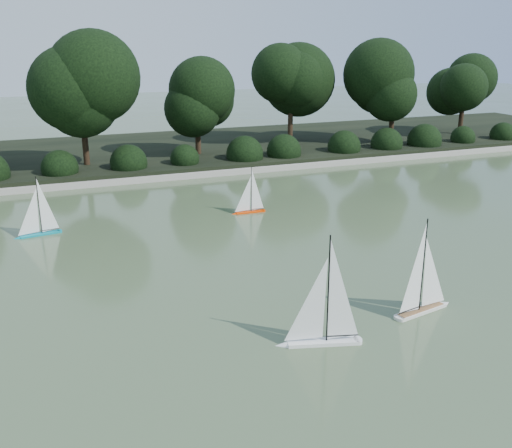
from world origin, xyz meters
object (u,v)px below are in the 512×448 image
object	(u,v)px
sailboat_white_a	(317,327)
sailboat_white_b	(426,296)
sailboat_orange	(247,205)
sailboat_teal	(35,226)

from	to	relation	value
sailboat_white_a	sailboat_white_b	world-z (taller)	sailboat_white_a
sailboat_white_a	sailboat_orange	bearing A→B (deg)	78.34
sailboat_orange	sailboat_teal	xyz separation A→B (m)	(-5.16, 0.07, 0.03)
sailboat_teal	sailboat_orange	bearing A→B (deg)	-0.81
sailboat_white_b	sailboat_teal	size ratio (longest dim) A/B	1.17
sailboat_orange	sailboat_white_a	bearing A→B (deg)	-101.66
sailboat_white_b	sailboat_orange	size ratio (longest dim) A/B	1.36
sailboat_white_b	sailboat_teal	world-z (taller)	sailboat_white_b
sailboat_orange	sailboat_teal	bearing A→B (deg)	179.19
sailboat_white_a	sailboat_orange	xyz separation A→B (m)	(1.37, 6.64, -0.08)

